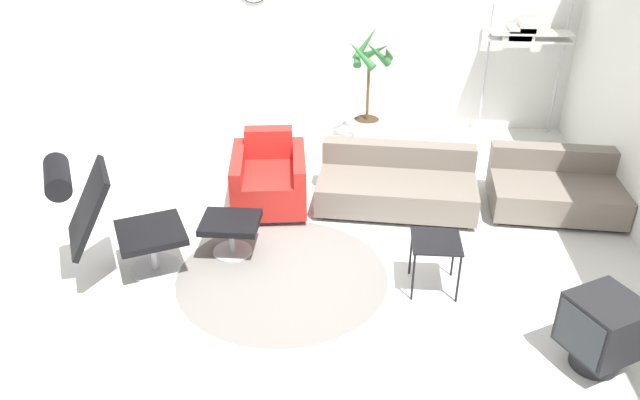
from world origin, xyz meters
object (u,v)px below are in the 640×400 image
at_px(ottoman, 231,228).
at_px(side_table, 436,246).
at_px(couch_low, 397,186).
at_px(shelf_unit, 526,35).
at_px(lounge_chair, 104,211).
at_px(armchair_red, 269,181).
at_px(crt_television, 602,331).
at_px(couch_second, 554,190).
at_px(potted_plant, 368,100).

distance_m(ottoman, side_table, 1.84).
xyz_separation_m(couch_low, shelf_unit, (1.54, 1.95, 1.09)).
bearing_deg(lounge_chair, shelf_unit, 103.96).
relative_size(ottoman, armchair_red, 0.53).
relative_size(lounge_chair, side_table, 2.44).
xyz_separation_m(side_table, crt_television, (1.08, -0.84, -0.10)).
height_order(couch_second, potted_plant, potted_plant).
xyz_separation_m(lounge_chair, ottoman, (0.92, 0.46, -0.40)).
relative_size(ottoman, couch_low, 0.32).
bearing_deg(potted_plant, lounge_chair, -125.00).
distance_m(armchair_red, couch_low, 1.31).
height_order(couch_second, crt_television, couch_second).
xyz_separation_m(ottoman, crt_television, (2.87, -1.23, 0.05)).
height_order(ottoman, potted_plant, potted_plant).
bearing_deg(ottoman, armchair_red, 76.78).
bearing_deg(lounge_chair, couch_low, 94.43).
distance_m(ottoman, shelf_unit, 4.39).
height_order(couch_low, couch_second, same).
relative_size(couch_second, shelf_unit, 0.80).
height_order(couch_low, potted_plant, potted_plant).
bearing_deg(lounge_chair, ottoman, 90.00).
xyz_separation_m(couch_second, crt_television, (-0.26, -2.28, 0.10)).
relative_size(ottoman, side_table, 1.11).
relative_size(side_table, potted_plant, 0.32).
height_order(armchair_red, potted_plant, potted_plant).
bearing_deg(shelf_unit, couch_second, -88.07).
xyz_separation_m(couch_second, side_table, (-1.34, -1.44, 0.20)).
xyz_separation_m(armchair_red, side_table, (1.57, -1.31, 0.14)).
bearing_deg(armchair_red, ottoman, 69.44).
distance_m(crt_television, shelf_unit, 4.31).
bearing_deg(potted_plant, couch_low, -78.67).
bearing_deg(couch_low, crt_television, 124.34).
distance_m(ottoman, couch_low, 1.83).
bearing_deg(armchair_red, lounge_chair, 43.17).
bearing_deg(couch_second, couch_low, 4.56).
distance_m(armchair_red, side_table, 2.05).
xyz_separation_m(couch_low, side_table, (0.26, -1.41, 0.20)).
bearing_deg(shelf_unit, potted_plant, -168.56).
distance_m(armchair_red, potted_plant, 1.96).
relative_size(armchair_red, shelf_unit, 0.59).
bearing_deg(couch_low, couch_second, -175.44).
distance_m(potted_plant, shelf_unit, 2.03).
distance_m(ottoman, potted_plant, 2.87).
bearing_deg(shelf_unit, lounge_chair, -139.36).
bearing_deg(ottoman, shelf_unit, 44.00).
bearing_deg(side_table, lounge_chair, -178.48).
xyz_separation_m(lounge_chair, shelf_unit, (3.99, 3.43, 0.64)).
bearing_deg(armchair_red, couch_second, 175.16).
relative_size(lounge_chair, couch_low, 0.69).
bearing_deg(couch_second, ottoman, 21.86).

